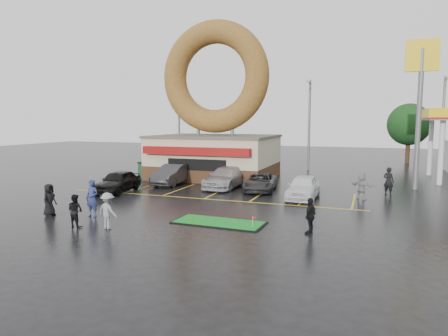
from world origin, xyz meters
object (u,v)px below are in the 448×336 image
(car_grey, at_px, (260,182))
(dumpster, at_px, (151,170))
(car_black, at_px, (118,181))
(streetlight_right, at_px, (443,123))
(streetlight_left, at_px, (179,122))
(car_silver, at_px, (226,177))
(shell_sign, at_px, (421,86))
(streetlight_mid, at_px, (309,123))
(car_dgrey, at_px, (173,174))
(putting_green, at_px, (219,222))
(person_cameraman, at_px, (310,216))
(car_white, at_px, (303,187))
(person_blue, at_px, (92,198))
(donut_shop, at_px, (215,126))

(car_grey, height_order, dumpster, dumpster)
(car_black, distance_m, dumpster, 7.26)
(streetlight_right, relative_size, car_black, 2.02)
(streetlight_left, height_order, car_silver, streetlight_left)
(shell_sign, height_order, streetlight_mid, shell_sign)
(streetlight_left, bearing_deg, car_dgrey, -65.52)
(streetlight_left, height_order, putting_green, streetlight_left)
(car_grey, relative_size, person_cameraman, 2.76)
(shell_sign, bearing_deg, car_grey, -156.74)
(car_dgrey, bearing_deg, car_grey, -3.80)
(car_black, bearing_deg, shell_sign, 16.73)
(car_black, relative_size, car_grey, 1.00)
(person_cameraman, height_order, putting_green, person_cameraman)
(car_grey, height_order, person_cameraman, person_cameraman)
(car_silver, xyz_separation_m, person_cameraman, (7.66, -10.29, 0.04))
(streetlight_mid, relative_size, car_silver, 1.72)
(shell_sign, relative_size, dumpster, 5.89)
(streetlight_right, height_order, car_white, streetlight_right)
(streetlight_right, bearing_deg, car_dgrey, -145.92)
(streetlight_left, bearing_deg, shell_sign, -18.99)
(streetlight_mid, relative_size, person_blue, 4.68)
(streetlight_left, bearing_deg, car_silver, -50.47)
(streetlight_right, distance_m, person_blue, 31.87)
(streetlight_left, height_order, car_dgrey, streetlight_left)
(streetlight_left, bearing_deg, dumpster, -78.72)
(streetlight_right, distance_m, dumpster, 26.97)
(car_dgrey, relative_size, car_grey, 1.08)
(car_silver, height_order, car_white, car_silver)
(streetlight_left, xyz_separation_m, car_silver, (9.83, -11.92, -4.02))
(car_dgrey, distance_m, car_silver, 4.41)
(donut_shop, height_order, person_cameraman, donut_shop)
(car_dgrey, xyz_separation_m, dumpster, (-3.58, 2.66, -0.14))
(shell_sign, bearing_deg, person_cameraman, -111.06)
(car_black, height_order, person_cameraman, person_cameraman)
(donut_shop, distance_m, car_dgrey, 6.38)
(putting_green, bearing_deg, car_grey, 92.89)
(streetlight_right, bearing_deg, person_cameraman, -109.35)
(streetlight_right, height_order, person_blue, streetlight_right)
(car_dgrey, bearing_deg, streetlight_left, 114.43)
(person_cameraman, height_order, dumpster, person_cameraman)
(shell_sign, bearing_deg, car_black, -156.72)
(streetlight_right, distance_m, car_silver, 21.71)
(donut_shop, xyz_separation_m, streetlight_left, (-7.00, 6.95, 0.32))
(dumpster, bearing_deg, car_dgrey, -37.88)
(streetlight_mid, distance_m, car_silver, 14.16)
(streetlight_left, relative_size, streetlight_right, 1.00)
(donut_shop, relative_size, car_black, 3.04)
(person_blue, bearing_deg, donut_shop, 88.50)
(donut_shop, xyz_separation_m, person_blue, (-0.56, -15.93, -3.50))
(donut_shop, height_order, streetlight_mid, donut_shop)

